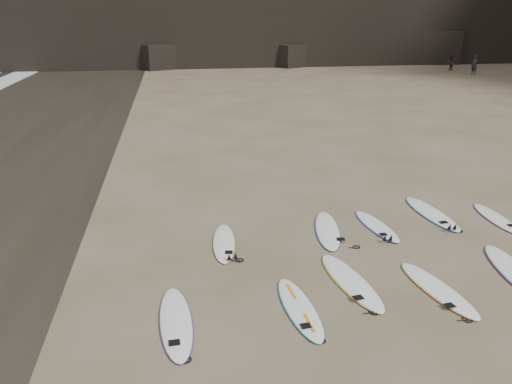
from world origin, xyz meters
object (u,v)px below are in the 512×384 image
surfboard_3 (438,289)px  surfboard_9 (496,218)px  surfboard_8 (432,213)px  surfboard_2 (351,281)px  surfboard_1 (299,308)px  person_b (451,62)px  person_a (475,65)px  surfboard_0 (176,321)px  surfboard_6 (327,230)px  surfboard_7 (377,226)px  surfboard_5 (224,242)px

surfboard_3 → surfboard_9: surfboard_3 is taller
surfboard_8 → surfboard_9: (1.67, -0.62, -0.01)m
surfboard_8 → surfboard_2: bearing=-140.9°
surfboard_2 → surfboard_9: 6.05m
surfboard_1 → person_b: person_b is taller
surfboard_1 → surfboard_8: (5.10, 4.22, 0.01)m
person_a → person_b: person_a is taller
surfboard_1 → surfboard_8: surfboard_8 is taller
surfboard_0 → surfboard_1: bearing=-1.1°
surfboard_1 → surfboard_3: size_ratio=0.96×
surfboard_8 → person_a: person_a is taller
surfboard_6 → person_b: bearing=67.8°
surfboard_0 → person_b: 48.24m
surfboard_0 → surfboard_7: surfboard_0 is taller
surfboard_6 → person_a: bearing=64.5°
surfboard_7 → surfboard_6: bearing=175.2°
surfboard_5 → surfboard_0: bearing=-105.8°
surfboard_2 → person_b: (24.13, 38.36, 0.75)m
person_b → surfboard_2: bearing=-33.9°
surfboard_9 → surfboard_2: bearing=-148.9°
surfboard_1 → surfboard_6: size_ratio=0.92×
surfboard_3 → surfboard_6: bearing=103.6°
surfboard_9 → surfboard_3: bearing=-133.1°
surfboard_2 → surfboard_5: (-2.58, 2.43, -0.01)m
surfboard_8 → surfboard_9: 1.78m
surfboard_8 → person_a: (20.70, 31.28, 0.86)m
surfboard_5 → person_b: person_b is taller
surfboard_1 → person_b: 46.78m
surfboard_1 → surfboard_5: size_ratio=1.03×
surfboard_8 → surfboard_5: bearing=-174.7°
surfboard_1 → surfboard_3: 3.14m
surfboard_0 → surfboard_1: size_ratio=1.06×
surfboard_9 → surfboard_8: bearing=163.7°
surfboard_3 → person_b: (22.38, 38.99, 0.75)m
person_a → person_b: 3.72m
surfboard_1 → surfboard_6: bearing=60.8°
person_a → person_b: (-0.29, 3.70, -0.11)m
surfboard_3 → person_b: bearing=50.6°
surfboard_0 → surfboard_2: surfboard_2 is taller
surfboard_2 → surfboard_3: (1.74, -0.63, -0.00)m
surfboard_2 → surfboard_6: bearing=75.6°
surfboard_5 → surfboard_6: 2.90m
surfboard_1 → person_b: (25.51, 39.20, 0.76)m
surfboard_9 → person_a: (19.03, 31.90, 0.87)m
surfboard_8 → surfboard_9: bearing=-23.5°
surfboard_0 → surfboard_7: 6.73m
surfboard_6 → person_b: person_b is taller
surfboard_9 → person_b: 40.24m
surfboard_1 → person_a: bearing=50.0°
surfboard_1 → surfboard_6: 3.97m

